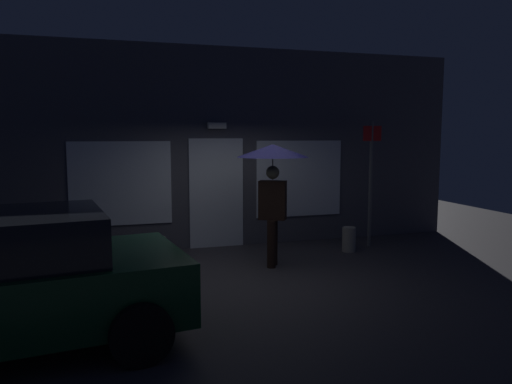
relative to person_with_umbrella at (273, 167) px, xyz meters
name	(u,v)px	position (x,y,z in m)	size (l,w,h in m)	color
ground_plane	(246,275)	(-0.59, -0.42, -1.72)	(18.00, 18.00, 0.00)	#38353A
building_facade	(214,149)	(-0.59, 1.92, 0.26)	(10.64, 0.48, 4.01)	#4C4C56
person_with_umbrella	(273,167)	(0.00, 0.00, 0.00)	(1.23, 1.23, 2.11)	black
street_sign_post	(371,176)	(2.40, 0.88, -0.28)	(0.40, 0.07, 2.55)	#595B60
sidewalk_bollard	(159,250)	(-1.87, 0.79, -1.49)	(0.26, 0.26, 0.47)	slate
sidewalk_bollard_2	(349,239)	(1.78, 0.59, -1.48)	(0.26, 0.26, 0.48)	#9E998E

